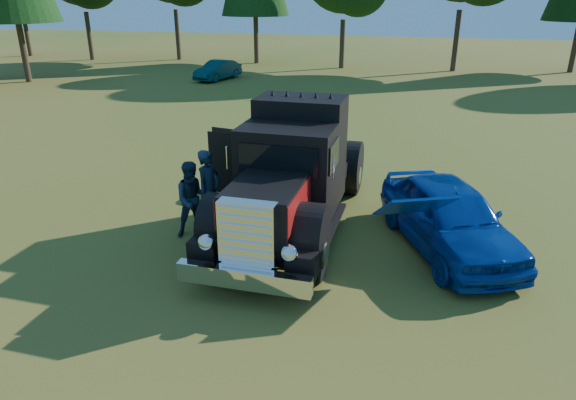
{
  "coord_description": "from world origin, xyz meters",
  "views": [
    {
      "loc": [
        2.43,
        -9.45,
        5.27
      ],
      "look_at": [
        -0.17,
        0.13,
        1.23
      ],
      "focal_mm": 32.0,
      "sensor_mm": 36.0,
      "label": 1
    }
  ],
  "objects_px": {
    "diamond_t_truck": "(291,179)",
    "spectator_near": "(209,190)",
    "spectator_far": "(193,199)",
    "distant_teal_car": "(218,70)",
    "hotrod_coupe": "(449,216)"
  },
  "relations": [
    {
      "from": "distant_teal_car",
      "to": "spectator_near",
      "type": "bearing_deg",
      "value": -54.16
    },
    {
      "from": "hotrod_coupe",
      "to": "spectator_near",
      "type": "bearing_deg",
      "value": -175.9
    },
    {
      "from": "diamond_t_truck",
      "to": "spectator_near",
      "type": "distance_m",
      "value": 1.95
    },
    {
      "from": "diamond_t_truck",
      "to": "spectator_far",
      "type": "height_order",
      "value": "diamond_t_truck"
    },
    {
      "from": "spectator_near",
      "to": "spectator_far",
      "type": "bearing_deg",
      "value": 167.71
    },
    {
      "from": "hotrod_coupe",
      "to": "distant_teal_car",
      "type": "bearing_deg",
      "value": 123.95
    },
    {
      "from": "diamond_t_truck",
      "to": "spectator_near",
      "type": "height_order",
      "value": "diamond_t_truck"
    },
    {
      "from": "spectator_near",
      "to": "distant_teal_car",
      "type": "xyz_separation_m",
      "value": [
        -8.45,
        21.0,
        -0.36
      ]
    },
    {
      "from": "spectator_far",
      "to": "distant_teal_car",
      "type": "bearing_deg",
      "value": 76.05
    },
    {
      "from": "distant_teal_car",
      "to": "hotrod_coupe",
      "type": "bearing_deg",
      "value": -42.15
    },
    {
      "from": "hotrod_coupe",
      "to": "spectator_far",
      "type": "xyz_separation_m",
      "value": [
        -5.63,
        -0.81,
        0.12
      ]
    },
    {
      "from": "diamond_t_truck",
      "to": "spectator_far",
      "type": "distance_m",
      "value": 2.29
    },
    {
      "from": "diamond_t_truck",
      "to": "spectator_near",
      "type": "xyz_separation_m",
      "value": [
        -1.87,
        -0.44,
        -0.31
      ]
    },
    {
      "from": "spectator_near",
      "to": "distant_teal_car",
      "type": "height_order",
      "value": "spectator_near"
    },
    {
      "from": "distant_teal_car",
      "to": "diamond_t_truck",
      "type": "bearing_deg",
      "value": -49.42
    }
  ]
}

